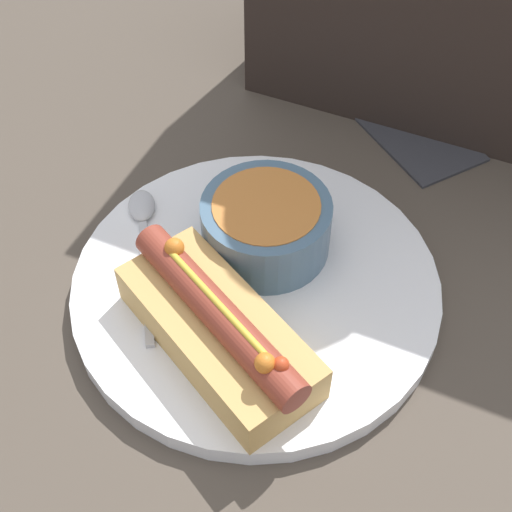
{
  "coord_description": "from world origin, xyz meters",
  "views": [
    {
      "loc": [
        0.14,
        -0.32,
        0.46
      ],
      "look_at": [
        0.0,
        0.0,
        0.05
      ],
      "focal_mm": 50.0,
      "sensor_mm": 36.0,
      "label": 1
    }
  ],
  "objects": [
    {
      "name": "hot_dog",
      "position": [
        0.0,
        -0.07,
        0.04
      ],
      "size": [
        0.18,
        0.14,
        0.06
      ],
      "rotation": [
        0.0,
        0.0,
        -0.49
      ],
      "color": "tan",
      "rests_on": "dinner_plate"
    },
    {
      "name": "ground_plane",
      "position": [
        0.0,
        0.0,
        0.0
      ],
      "size": [
        4.0,
        4.0,
        0.0
      ],
      "primitive_type": "plane",
      "color": "#4C4238"
    },
    {
      "name": "spoon",
      "position": [
        -0.11,
        0.01,
        0.02
      ],
      "size": [
        0.1,
        0.14,
        0.01
      ],
      "rotation": [
        0.0,
        0.0,
        2.14
      ],
      "color": "#B7B7BC",
      "rests_on": "dinner_plate"
    },
    {
      "name": "dinner_plate",
      "position": [
        0.0,
        0.0,
        0.01
      ],
      "size": [
        0.29,
        0.29,
        0.02
      ],
      "color": "white",
      "rests_on": "ground_plane"
    },
    {
      "name": "soup_bowl",
      "position": [
        -0.01,
        0.04,
        0.04
      ],
      "size": [
        0.1,
        0.1,
        0.05
      ],
      "color": "slate",
      "rests_on": "dinner_plate"
    },
    {
      "name": "napkin",
      "position": [
        0.06,
        0.25,
        0.0
      ],
      "size": [
        0.16,
        0.15,
        0.01
      ],
      "rotation": [
        0.0,
        0.0,
        -0.65
      ],
      "color": "#333338",
      "rests_on": "ground_plane"
    }
  ]
}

